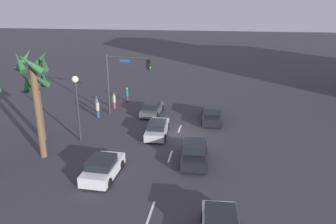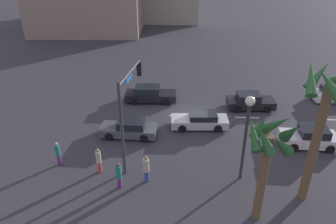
# 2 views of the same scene
# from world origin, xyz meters

# --- Properties ---
(ground_plane) EXTENTS (220.00, 220.00, 0.00)m
(ground_plane) POSITION_xyz_m (0.00, 0.00, 0.00)
(ground_plane) COLOR #333338
(lane_stripe_1) EXTENTS (2.58, 0.14, 0.01)m
(lane_stripe_1) POSITION_xyz_m (-11.93, 0.00, 0.01)
(lane_stripe_1) COLOR silver
(lane_stripe_1) RESTS_ON ground_plane
(lane_stripe_2) EXTENTS (2.03, 0.14, 0.01)m
(lane_stripe_2) POSITION_xyz_m (-4.56, 0.00, 0.01)
(lane_stripe_2) COLOR silver
(lane_stripe_2) RESTS_ON ground_plane
(lane_stripe_3) EXTENTS (1.83, 0.14, 0.01)m
(lane_stripe_3) POSITION_xyz_m (1.16, 0.00, 0.01)
(lane_stripe_3) COLOR silver
(lane_stripe_3) RESTS_ON ground_plane
(car_0) EXTENTS (4.29, 1.93, 1.33)m
(car_0) POSITION_xyz_m (4.93, 3.41, 0.61)
(car_0) COLOR #474C51
(car_0) RESTS_ON ground_plane
(car_1) EXTENTS (4.24, 2.12, 1.43)m
(car_1) POSITION_xyz_m (-5.05, -1.86, 0.65)
(car_1) COLOR black
(car_1) RESTS_ON ground_plane
(car_2) EXTENTS (4.09, 2.13, 1.36)m
(car_2) POSITION_xyz_m (-13.19, -3.87, 0.63)
(car_2) COLOR silver
(car_2) RESTS_ON ground_plane
(car_3) EXTENTS (4.58, 1.97, 1.26)m
(car_3) POSITION_xyz_m (-0.50, 1.80, 0.59)
(car_3) COLOR #B7B7BC
(car_3) RESTS_ON ground_plane
(car_4) EXTENTS (4.06, 2.01, 1.47)m
(car_4) POSITION_xyz_m (-8.31, 4.01, 0.67)
(car_4) COLOR silver
(car_4) RESTS_ON ground_plane
(car_5) EXTENTS (4.75, 2.03, 1.46)m
(car_5) POSITION_xyz_m (4.02, -2.86, 0.67)
(car_5) COLOR black
(car_5) RESTS_ON ground_plane
(traffic_signal) EXTENTS (0.82, 4.79, 6.28)m
(traffic_signal) POSITION_xyz_m (4.29, 6.35, 4.25)
(traffic_signal) COLOR #38383D
(traffic_signal) RESTS_ON ground_plane
(streetlamp) EXTENTS (0.56, 0.56, 5.63)m
(streetlamp) POSITION_xyz_m (-2.81, 8.03, 3.99)
(streetlamp) COLOR #2D2D33
(streetlamp) RESTS_ON ground_plane
(pedestrian_0) EXTENTS (0.48, 0.48, 1.84)m
(pedestrian_0) POSITION_xyz_m (3.00, 8.66, 0.97)
(pedestrian_0) COLOR #2D478C
(pedestrian_0) RESTS_ON ground_plane
(pedestrian_1) EXTENTS (0.36, 0.36, 1.70)m
(pedestrian_1) POSITION_xyz_m (8.99, 7.28, 0.91)
(pedestrian_1) COLOR #59266B
(pedestrian_1) RESTS_ON ground_plane
(pedestrian_2) EXTENTS (0.46, 0.46, 1.77)m
(pedestrian_2) POSITION_xyz_m (6.12, 7.93, 0.94)
(pedestrian_2) COLOR #BF3833
(pedestrian_2) RESTS_ON ground_plane
(pedestrian_3) EXTENTS (0.45, 0.45, 1.80)m
(pedestrian_3) POSITION_xyz_m (4.55, 9.35, 0.96)
(pedestrian_3) COLOR #59266B
(pedestrian_3) RESTS_ON ground_plane
(palm_tree_0) EXTENTS (2.41, 2.51, 6.19)m
(palm_tree_0) POSITION_xyz_m (-3.24, 11.27, 4.50)
(palm_tree_0) COLOR brown
(palm_tree_0) RESTS_ON ground_plane
(palm_tree_1) EXTENTS (2.72, 2.69, 8.20)m
(palm_tree_1) POSITION_xyz_m (-6.09, 9.57, 5.85)
(palm_tree_1) COLOR brown
(palm_tree_1) RESTS_ON ground_plane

